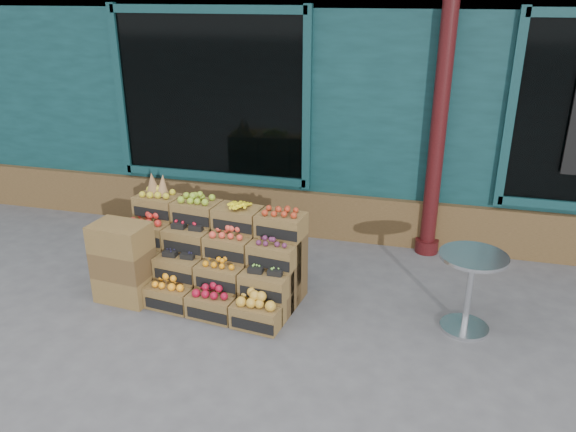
# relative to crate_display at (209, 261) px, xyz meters

# --- Properties ---
(ground) EXTENTS (60.00, 60.00, 0.00)m
(ground) POSITION_rel_crate_display_xyz_m (0.98, -0.43, -0.37)
(ground) COLOR #4D4D50
(ground) RESTS_ON ground
(shop_facade) EXTENTS (12.00, 6.24, 4.80)m
(shop_facade) POSITION_rel_crate_display_xyz_m (0.98, 4.68, 2.03)
(shop_facade) COLOR #0F3133
(shop_facade) RESTS_ON ground
(crate_display) EXTENTS (2.00, 1.15, 1.20)m
(crate_display) POSITION_rel_crate_display_xyz_m (0.00, 0.00, 0.00)
(crate_display) COLOR brown
(crate_display) RESTS_ON ground
(spare_crates) EXTENTS (0.59, 0.43, 0.83)m
(spare_crates) POSITION_rel_crate_display_xyz_m (-0.80, -0.34, 0.05)
(spare_crates) COLOR brown
(spare_crates) RESTS_ON ground
(bistro_table) EXTENTS (0.62, 0.62, 0.78)m
(bistro_table) POSITION_rel_crate_display_xyz_m (2.59, -0.02, 0.12)
(bistro_table) COLOR silver
(bistro_table) RESTS_ON ground
(shopkeeper) EXTENTS (0.72, 0.50, 1.92)m
(shopkeeper) POSITION_rel_crate_display_xyz_m (-0.51, 2.36, 0.59)
(shopkeeper) COLOR #154A19
(shopkeeper) RESTS_ON ground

